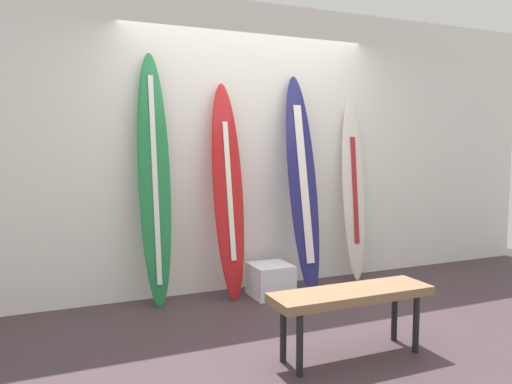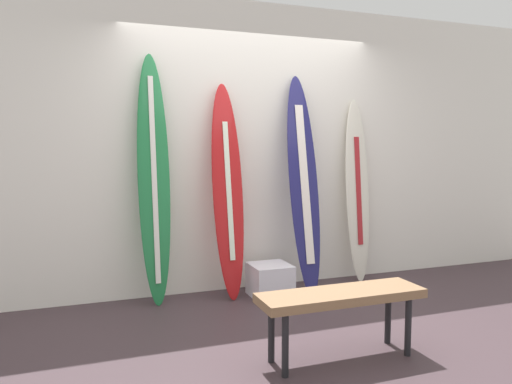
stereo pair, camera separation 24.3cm
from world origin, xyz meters
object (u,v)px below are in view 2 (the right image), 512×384
(surfboard_ivory, at_px, (357,191))
(bench, at_px, (341,300))
(surfboard_navy, at_px, (304,185))
(display_block_left, at_px, (270,280))
(surfboard_crimson, at_px, (228,192))
(surfboard_emerald, at_px, (154,181))

(surfboard_ivory, distance_m, bench, 2.08)
(surfboard_navy, xyz_separation_m, display_block_left, (-0.37, -0.06, -0.89))
(surfboard_crimson, bearing_deg, display_block_left, -19.52)
(display_block_left, xyz_separation_m, bench, (-0.07, -1.44, 0.25))
(surfboard_navy, distance_m, bench, 1.69)
(surfboard_emerald, distance_m, surfboard_ivory, 2.11)
(surfboard_crimson, xyz_separation_m, surfboard_navy, (0.74, -0.07, 0.05))
(bench, bearing_deg, display_block_left, 87.18)
(surfboard_crimson, height_order, bench, surfboard_crimson)
(bench, bearing_deg, surfboard_crimson, 100.87)
(display_block_left, bearing_deg, surfboard_emerald, 170.24)
(surfboard_navy, height_order, bench, surfboard_navy)
(surfboard_emerald, relative_size, surfboard_crimson, 1.12)
(surfboard_navy, bearing_deg, display_block_left, -170.11)
(display_block_left, distance_m, bench, 1.46)
(surfboard_ivory, distance_m, display_block_left, 1.35)
(surfboard_crimson, height_order, surfboard_navy, surfboard_navy)
(display_block_left, bearing_deg, surfboard_navy, 9.89)
(surfboard_ivory, bearing_deg, surfboard_emerald, -178.93)
(surfboard_navy, bearing_deg, surfboard_ivory, 12.45)
(surfboard_navy, relative_size, surfboard_ivory, 1.11)
(display_block_left, height_order, bench, bench)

